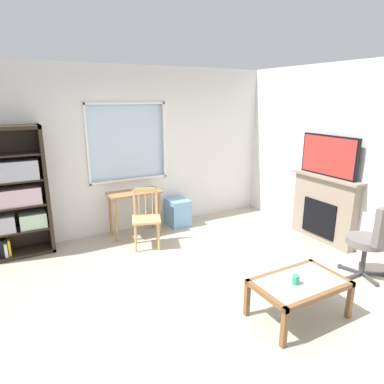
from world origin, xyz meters
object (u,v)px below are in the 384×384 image
desk_under_window (135,200)px  wooden_chair (146,218)px  coffee_table (299,286)px  tv (329,156)px  sippy_cup (296,280)px  fireplace (324,208)px  office_chair (373,238)px  bookshelf (13,195)px  plastic_drawer_unit (178,212)px

desk_under_window → wooden_chair: bearing=-90.3°
coffee_table → tv: bearing=35.3°
wooden_chair → sippy_cup: wooden_chair is taller
wooden_chair → fireplace: 2.81m
office_chair → coffee_table: 1.40m
bookshelf → plastic_drawer_unit: 2.65m
desk_under_window → fireplace: bearing=-32.8°
bookshelf → coffee_table: 3.96m
desk_under_window → sippy_cup: size_ratio=9.44×
tv → coffee_table: bearing=-144.7°
bookshelf → fireplace: 4.67m
office_chair → sippy_cup: 1.47m
desk_under_window → coffee_table: 3.04m
bookshelf → tv: 4.66m
wooden_chair → office_chair: bearing=-47.2°
bookshelf → fireplace: bearing=-22.2°
plastic_drawer_unit → office_chair: size_ratio=0.48×
desk_under_window → sippy_cup: bearing=-77.5°
plastic_drawer_unit → tv: 2.68m
tv → office_chair: bearing=-110.8°
desk_under_window → tv: bearing=-33.0°
wooden_chair → tv: bearing=-24.0°
desk_under_window → fireplace: 3.05m
plastic_drawer_unit → office_chair: 3.14m
fireplace → office_chair: size_ratio=1.23×
tv → wooden_chair: bearing=156.0°
desk_under_window → sippy_cup: (0.65, -2.95, -0.14)m
bookshelf → office_chair: 4.84m
desk_under_window → tv: size_ratio=0.85×
bookshelf → plastic_drawer_unit: size_ratio=3.90×
tv → coffee_table: 2.45m
bookshelf → coffee_table: (2.48, -3.05, -0.55)m
bookshelf → sippy_cup: size_ratio=20.75×
desk_under_window → wooden_chair: wooden_chair is taller
desk_under_window → plastic_drawer_unit: desk_under_window is taller
desk_under_window → office_chair: (2.11, -2.80, -0.05)m
plastic_drawer_unit → coffee_table: plastic_drawer_unit is taller
bookshelf → wooden_chair: (1.74, -0.62, -0.44)m
bookshelf → coffee_table: bearing=-50.9°
desk_under_window → wooden_chair: (-0.00, -0.52, -0.14)m
wooden_chair → coffee_table: 2.53m
tv → sippy_cup: size_ratio=11.05×
bookshelf → office_chair: size_ratio=1.87×
desk_under_window → fireplace: (2.56, -1.65, -0.07)m
fireplace → tv: bearing=180.0°
tv → coffee_table: tv is taller
coffee_table → bookshelf: bearing=129.1°
desk_under_window → sippy_cup: desk_under_window is taller
plastic_drawer_unit → sippy_cup: bearing=-93.1°
plastic_drawer_unit → wooden_chair: bearing=-145.5°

